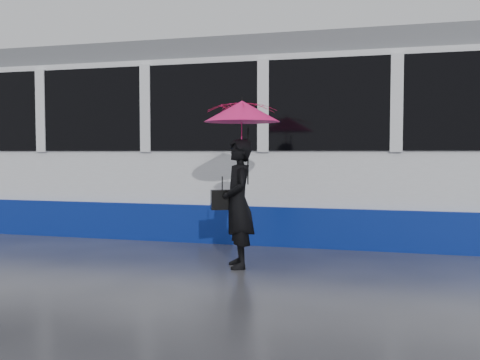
% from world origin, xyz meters
% --- Properties ---
extents(ground, '(90.00, 90.00, 0.00)m').
position_xyz_m(ground, '(0.00, 0.00, 0.00)').
color(ground, '#28282D').
rests_on(ground, ground).
extents(rails, '(34.00, 1.51, 0.02)m').
position_xyz_m(rails, '(0.00, 2.50, 0.01)').
color(rails, '#3F3D38').
rests_on(rails, ground).
extents(tram, '(26.00, 2.56, 3.35)m').
position_xyz_m(tram, '(-0.90, 2.50, 1.64)').
color(tram, white).
rests_on(tram, ground).
extents(woman, '(0.61, 0.71, 1.65)m').
position_xyz_m(woman, '(0.64, -0.35, 0.82)').
color(woman, black).
rests_on(woman, ground).
extents(umbrella, '(1.29, 1.29, 1.11)m').
position_xyz_m(umbrella, '(0.69, -0.35, 1.81)').
color(umbrella, '#FF1559').
rests_on(umbrella, ground).
extents(handbag, '(0.32, 0.24, 0.44)m').
position_xyz_m(handbag, '(0.42, -0.33, 0.86)').
color(handbag, black).
rests_on(handbag, ground).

